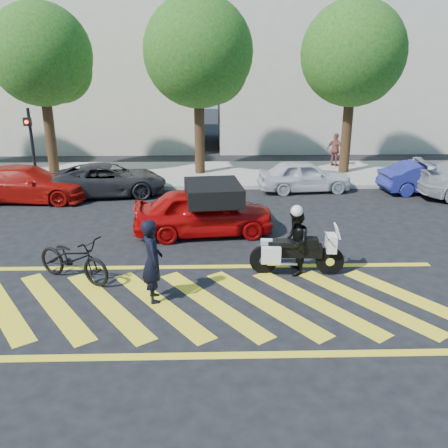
{
  "coord_description": "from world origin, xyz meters",
  "views": [
    {
      "loc": [
        0.53,
        -8.95,
        4.82
      ],
      "look_at": [
        0.82,
        2.13,
        1.05
      ],
      "focal_mm": 38.0,
      "sensor_mm": 36.0,
      "label": 1
    }
  ],
  "objects_px": {
    "parked_mid_right": "(304,176)",
    "officer_bike": "(152,261)",
    "bicycle": "(73,259)",
    "police_motorcycle": "(295,252)",
    "parked_right": "(427,178)",
    "parked_left": "(28,184)",
    "parked_mid_left": "(108,180)",
    "red_convertible": "(204,212)",
    "officer_moto": "(295,242)"
  },
  "relations": [
    {
      "from": "police_motorcycle",
      "to": "parked_mid_right",
      "type": "distance_m",
      "value": 7.89
    },
    {
      "from": "officer_moto",
      "to": "parked_right",
      "type": "relative_size",
      "value": 0.43
    },
    {
      "from": "officer_moto",
      "to": "red_convertible",
      "type": "xyz_separation_m",
      "value": [
        -2.21,
        2.83,
        -0.09
      ]
    },
    {
      "from": "red_convertible",
      "to": "parked_mid_right",
      "type": "xyz_separation_m",
      "value": [
        3.9,
        4.89,
        -0.08
      ]
    },
    {
      "from": "officer_moto",
      "to": "parked_mid_right",
      "type": "relative_size",
      "value": 0.44
    },
    {
      "from": "parked_mid_right",
      "to": "officer_bike",
      "type": "bearing_deg",
      "value": 146.26
    },
    {
      "from": "police_motorcycle",
      "to": "parked_right",
      "type": "bearing_deg",
      "value": 53.03
    },
    {
      "from": "officer_moto",
      "to": "parked_mid_left",
      "type": "relative_size",
      "value": 0.36
    },
    {
      "from": "officer_bike",
      "to": "parked_left",
      "type": "distance_m",
      "value": 9.59
    },
    {
      "from": "parked_left",
      "to": "parked_right",
      "type": "distance_m",
      "value": 15.14
    },
    {
      "from": "police_motorcycle",
      "to": "parked_left",
      "type": "height_order",
      "value": "parked_left"
    },
    {
      "from": "red_convertible",
      "to": "parked_right",
      "type": "relative_size",
      "value": 1.12
    },
    {
      "from": "police_motorcycle",
      "to": "parked_mid_right",
      "type": "relative_size",
      "value": 0.62
    },
    {
      "from": "bicycle",
      "to": "red_convertible",
      "type": "height_order",
      "value": "red_convertible"
    },
    {
      "from": "parked_right",
      "to": "parked_left",
      "type": "bearing_deg",
      "value": 87.38
    },
    {
      "from": "bicycle",
      "to": "police_motorcycle",
      "type": "distance_m",
      "value": 5.21
    },
    {
      "from": "police_motorcycle",
      "to": "parked_right",
      "type": "distance_m",
      "value": 9.77
    },
    {
      "from": "officer_bike",
      "to": "police_motorcycle",
      "type": "xyz_separation_m",
      "value": [
        3.24,
        1.28,
        -0.36
      ]
    },
    {
      "from": "parked_right",
      "to": "red_convertible",
      "type": "bearing_deg",
      "value": 112.19
    },
    {
      "from": "bicycle",
      "to": "parked_mid_left",
      "type": "distance_m",
      "value": 7.59
    },
    {
      "from": "officer_moto",
      "to": "red_convertible",
      "type": "distance_m",
      "value": 3.59
    },
    {
      "from": "police_motorcycle",
      "to": "parked_right",
      "type": "height_order",
      "value": "parked_right"
    },
    {
      "from": "bicycle",
      "to": "red_convertible",
      "type": "relative_size",
      "value": 0.5
    },
    {
      "from": "officer_bike",
      "to": "parked_mid_right",
      "type": "distance_m",
      "value": 10.25
    },
    {
      "from": "officer_moto",
      "to": "red_convertible",
      "type": "bearing_deg",
      "value": -137.85
    },
    {
      "from": "parked_right",
      "to": "parked_mid_right",
      "type": "bearing_deg",
      "value": 80.29
    },
    {
      "from": "bicycle",
      "to": "parked_mid_right",
      "type": "distance_m",
      "value": 10.52
    },
    {
      "from": "officer_moto",
      "to": "parked_left",
      "type": "height_order",
      "value": "officer_moto"
    },
    {
      "from": "parked_left",
      "to": "parked_right",
      "type": "height_order",
      "value": "parked_left"
    },
    {
      "from": "bicycle",
      "to": "parked_left",
      "type": "xyz_separation_m",
      "value": [
        -3.51,
        6.85,
        0.1
      ]
    },
    {
      "from": "parked_left",
      "to": "parked_mid_right",
      "type": "bearing_deg",
      "value": -80.77
    },
    {
      "from": "parked_mid_left",
      "to": "parked_left",
      "type": "bearing_deg",
      "value": 96.75
    },
    {
      "from": "officer_bike",
      "to": "parked_right",
      "type": "distance_m",
      "value": 12.97
    },
    {
      "from": "police_motorcycle",
      "to": "red_convertible",
      "type": "height_order",
      "value": "red_convertible"
    },
    {
      "from": "officer_moto",
      "to": "bicycle",
      "type": "bearing_deg",
      "value": -83.17
    },
    {
      "from": "bicycle",
      "to": "red_convertible",
      "type": "bearing_deg",
      "value": -14.99
    },
    {
      "from": "parked_mid_left",
      "to": "red_convertible",
      "type": "bearing_deg",
      "value": -148.04
    },
    {
      "from": "bicycle",
      "to": "police_motorcycle",
      "type": "relative_size",
      "value": 0.91
    },
    {
      "from": "police_motorcycle",
      "to": "officer_moto",
      "type": "bearing_deg",
      "value": -166.29
    },
    {
      "from": "officer_bike",
      "to": "parked_left",
      "type": "height_order",
      "value": "officer_bike"
    },
    {
      "from": "officer_moto",
      "to": "parked_mid_left",
      "type": "height_order",
      "value": "officer_moto"
    },
    {
      "from": "parked_left",
      "to": "parked_mid_left",
      "type": "relative_size",
      "value": 1.01
    },
    {
      "from": "bicycle",
      "to": "parked_right",
      "type": "xyz_separation_m",
      "value": [
        11.61,
        7.62,
        0.06
      ]
    },
    {
      "from": "bicycle",
      "to": "officer_moto",
      "type": "height_order",
      "value": "officer_moto"
    },
    {
      "from": "parked_mid_left",
      "to": "parked_right",
      "type": "xyz_separation_m",
      "value": [
        12.35,
        0.06,
        -0.01
      ]
    },
    {
      "from": "red_convertible",
      "to": "parked_left",
      "type": "xyz_separation_m",
      "value": [
        -6.48,
        3.77,
        -0.06
      ]
    },
    {
      "from": "officer_moto",
      "to": "parked_left",
      "type": "distance_m",
      "value": 10.91
    },
    {
      "from": "parked_left",
      "to": "police_motorcycle",
      "type": "bearing_deg",
      "value": -124.05
    },
    {
      "from": "parked_mid_right",
      "to": "parked_right",
      "type": "distance_m",
      "value": 4.76
    },
    {
      "from": "parked_mid_left",
      "to": "bicycle",
      "type": "bearing_deg",
      "value": 177.94
    }
  ]
}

